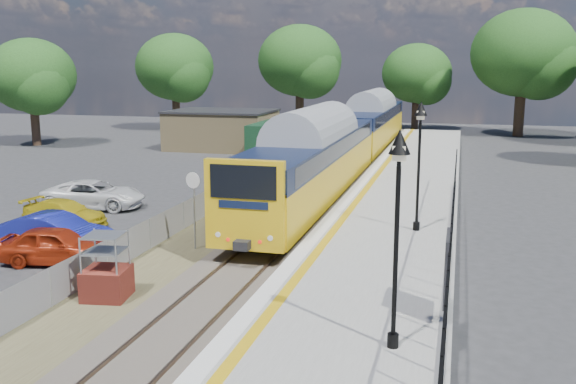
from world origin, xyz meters
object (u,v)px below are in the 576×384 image
(brick_plinth, at_px, (106,268))
(victorian_lamp_south, at_px, (398,189))
(victorian_lamp_north, at_px, (420,136))
(car_blue, at_px, (56,233))
(car_white, at_px, (94,195))
(speed_sign, at_px, (194,197))
(car_yellow, at_px, (65,213))
(train, at_px, (350,136))
(car_red, at_px, (56,245))

(brick_plinth, bearing_deg, victorian_lamp_south, -19.54)
(victorian_lamp_north, bearing_deg, brick_plinth, -140.17)
(car_blue, bearing_deg, car_white, 21.77)
(brick_plinth, bearing_deg, speed_sign, 85.01)
(car_yellow, bearing_deg, brick_plinth, -132.33)
(victorian_lamp_south, height_order, car_white, victorian_lamp_south)
(victorian_lamp_south, distance_m, brick_plinth, 9.67)
(train, distance_m, speed_sign, 18.72)
(victorian_lamp_south, relative_size, victorian_lamp_north, 1.00)
(car_yellow, relative_size, car_white, 0.80)
(train, distance_m, car_white, 16.67)
(brick_plinth, bearing_deg, car_yellow, 130.78)
(train, bearing_deg, car_red, -107.06)
(train, relative_size, car_white, 8.55)
(speed_sign, bearing_deg, car_blue, -150.73)
(speed_sign, relative_size, car_blue, 0.69)
(speed_sign, relative_size, car_yellow, 0.77)
(car_red, height_order, car_blue, car_blue)
(car_red, relative_size, car_blue, 0.90)
(train, relative_size, car_red, 10.63)
(car_red, height_order, car_yellow, car_red)
(car_red, bearing_deg, car_yellow, 20.73)
(speed_sign, bearing_deg, car_red, -132.59)
(victorian_lamp_south, xyz_separation_m, car_blue, (-12.93, 6.94, -3.60))
(speed_sign, height_order, car_white, speed_sign)
(car_blue, bearing_deg, speed_sign, -72.88)
(brick_plinth, relative_size, speed_sign, 0.68)
(car_yellow, bearing_deg, speed_sign, -99.53)
(car_blue, bearing_deg, car_yellow, 30.19)
(victorian_lamp_south, xyz_separation_m, car_yellow, (-14.88, 10.37, -3.75))
(victorian_lamp_south, distance_m, victorian_lamp_north, 10.00)
(car_yellow, bearing_deg, car_red, -141.95)
(train, distance_m, car_yellow, 19.10)
(victorian_lamp_north, relative_size, car_blue, 1.08)
(brick_plinth, bearing_deg, victorian_lamp_north, 39.83)
(car_white, bearing_deg, victorian_lamp_south, -139.98)
(train, distance_m, car_red, 22.30)
(brick_plinth, relative_size, car_blue, 0.47)
(car_red, distance_m, car_white, 8.80)
(brick_plinth, distance_m, car_yellow, 9.69)
(car_blue, distance_m, car_yellow, 3.95)
(victorian_lamp_north, xyz_separation_m, car_yellow, (-14.68, 0.37, -3.75))
(brick_plinth, bearing_deg, car_white, 123.24)
(victorian_lamp_north, xyz_separation_m, car_red, (-11.82, -4.35, -3.64))
(car_red, bearing_deg, car_white, 13.19)
(car_blue, height_order, car_white, car_blue)
(car_white, bearing_deg, car_blue, -167.47)
(victorian_lamp_south, relative_size, speed_sign, 1.57)
(car_yellow, bearing_deg, victorian_lamp_north, -84.55)
(car_yellow, height_order, car_white, car_white)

